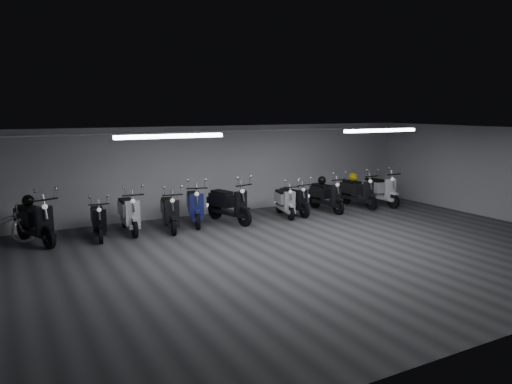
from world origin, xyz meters
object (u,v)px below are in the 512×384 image
helmet_2 (322,180)px  scooter_7 (294,195)px  scooter_0 (34,215)px  scooter_8 (327,190)px  scooter_4 (195,200)px  scooter_2 (129,207)px  scooter_9 (358,187)px  scooter_6 (285,197)px  scooter_10 (381,185)px  helmet_1 (353,177)px  helmet_0 (28,201)px  scooter_5 (229,198)px  scooter_3 (170,206)px  scooter_1 (98,215)px

helmet_2 → scooter_7: bearing=-171.5°
scooter_0 → scooter_8: bearing=-23.2°
scooter_4 → scooter_7: bearing=10.7°
scooter_2 → scooter_9: size_ratio=1.00×
scooter_2 → scooter_6: size_ratio=1.11×
scooter_2 → scooter_4: scooter_4 is taller
scooter_8 → scooter_10: bearing=-3.0°
scooter_2 → helmet_1: 7.74m
scooter_8 → helmet_1: size_ratio=6.57×
scooter_2 → scooter_8: (6.38, -0.29, -0.01)m
scooter_8 → helmet_0: (-8.82, 0.53, 0.37)m
scooter_6 → scooter_7: 0.41m
scooter_0 → scooter_4: scooter_0 is taller
scooter_5 → scooter_9: scooter_5 is taller
scooter_6 → scooter_7: bearing=28.2°
scooter_3 → helmet_1: 6.69m
scooter_10 → helmet_1: scooter_10 is taller
scooter_0 → helmet_0: 0.43m
scooter_4 → scooter_7: size_ratio=1.14×
scooter_2 → helmet_1: (7.74, 0.03, 0.31)m
scooter_6 → scooter_8: size_ratio=0.91×
scooter_2 → scooter_0: bearing=-177.5°
helmet_1 → scooter_5: bearing=-176.9°
scooter_10 → helmet_2: (-2.27, 0.32, 0.28)m
scooter_0 → helmet_0: (-0.10, 0.26, 0.32)m
scooter_3 → helmet_2: scooter_3 is taller
scooter_9 → helmet_2: bearing=167.0°
scooter_0 → scooter_2: (2.33, 0.02, -0.04)m
scooter_3 → scooter_6: size_ratio=1.08×
scooter_5 → scooter_9: 4.87m
scooter_1 → scooter_10: bearing=5.3°
scooter_6 → helmet_2: 1.68m
scooter_1 → scooter_3: 1.91m
scooter_1 → scooter_6: bearing=5.0°
scooter_0 → scooter_3: size_ratio=1.10×
scooter_5 → helmet_1: (4.85, 0.26, 0.27)m
scooter_5 → helmet_2: size_ratio=7.25×
helmet_1 → scooter_7: bearing=-174.6°
scooter_0 → helmet_0: bearing=90.0°
scooter_2 → scooter_6: 4.78m
scooter_3 → scooter_0: bearing=-174.3°
scooter_0 → scooter_3: 3.40m
scooter_0 → scooter_2: size_ratio=1.06×
helmet_2 → scooter_8: bearing=-88.6°
scooter_3 → scooter_2: bearing=175.1°
scooter_1 → scooter_7: scooter_7 is taller
scooter_2 → helmet_1: size_ratio=6.64×
scooter_4 → helmet_2: size_ratio=7.10×
scooter_1 → scooter_6: scooter_6 is taller
scooter_4 → helmet_1: (5.81, -0.02, 0.29)m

